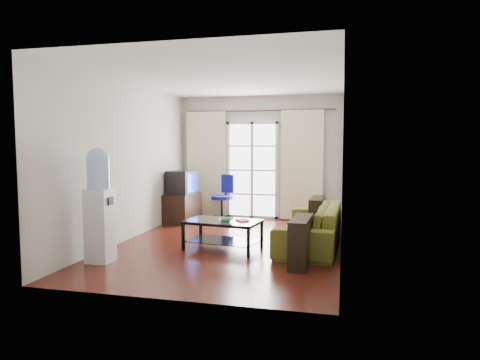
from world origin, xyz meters
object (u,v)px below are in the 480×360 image
Objects in this scene: task_chair at (223,206)px; tv_stand at (182,208)px; coffee_table at (223,231)px; crt_tv at (181,183)px; water_cooler at (99,203)px; sofa at (310,226)px.

tv_stand is at bearing -137.75° from task_chair.
coffee_table is 1.26× the size of task_chair.
task_chair reaches higher than tv_stand.
water_cooler reaches higher than crt_tv.
task_chair is (-2.07, 2.06, -0.04)m from sofa.
sofa is 3.79× the size of crt_tv.
tv_stand is 0.92m from task_chair.
coffee_table is at bearing 34.50° from water_cooler.
task_chair is at bearing 43.12° from tv_stand.
coffee_table is at bearing -68.96° from task_chair.
tv_stand is at bearing 88.57° from water_cooler.
sofa reaches higher than tv_stand.
task_chair is at bearing 77.42° from water_cooler.
crt_tv reaches higher than coffee_table.
tv_stand is at bearing 98.74° from crt_tv.
sofa is 3.20m from crt_tv.
sofa is 2.78× the size of tv_stand.
crt_tv is 3.11m from water_cooler.
crt_tv reaches higher than tv_stand.
task_chair reaches higher than sofa.
task_chair is (-0.76, 2.65, -0.01)m from coffee_table.
coffee_table is (-1.32, -0.58, -0.03)m from sofa.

